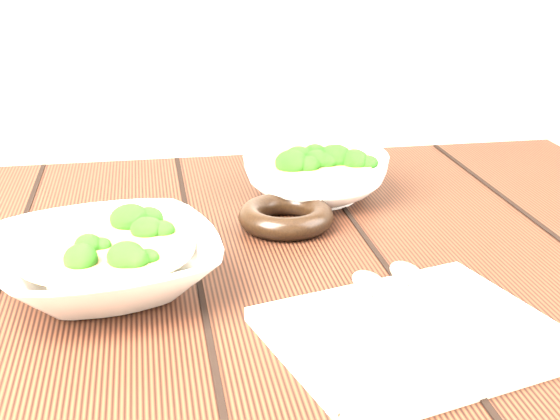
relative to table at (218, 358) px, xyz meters
name	(u,v)px	position (x,y,z in m)	size (l,w,h in m)	color
table	(218,358)	(0.00, 0.00, 0.00)	(1.20, 0.80, 0.75)	#391C10
soup_bowl_front	(106,262)	(-0.11, -0.05, 0.15)	(0.26, 0.26, 0.06)	silver
soup_bowl_back	(316,174)	(0.15, 0.18, 0.15)	(0.24, 0.24, 0.07)	silver
trivet	(286,216)	(0.09, 0.09, 0.13)	(0.11, 0.11, 0.03)	black
napkin	(414,335)	(0.16, -0.20, 0.13)	(0.24, 0.20, 0.01)	#BEB59E
spoon_left	(381,301)	(0.14, -0.15, 0.14)	(0.03, 0.20, 0.01)	#B0AA9B
spoon_right	(419,290)	(0.18, -0.14, 0.14)	(0.03, 0.20, 0.01)	#B0AA9B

